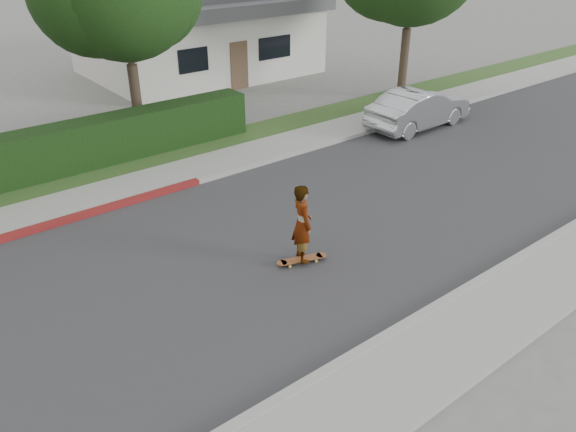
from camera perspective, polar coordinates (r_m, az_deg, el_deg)
name	(u,v)px	position (r m, az deg, el deg)	size (l,w,h in m)	color
ground	(250,252)	(13.14, -3.92, -3.71)	(120.00, 120.00, 0.00)	slate
road	(250,252)	(13.13, -3.92, -3.70)	(60.00, 8.00, 0.01)	#2D2D30
curb_near	(378,342)	(10.58, 9.14, -12.53)	(60.00, 0.20, 0.15)	#9E9E99
sidewalk_near	(416,370)	(10.18, 12.92, -15.03)	(60.00, 1.60, 0.12)	gray
curb_far	(167,190)	(16.27, -12.20, 2.56)	(60.00, 0.20, 0.15)	#9E9E99
sidewalk_far	(153,181)	(17.02, -13.59, 3.52)	(60.00, 1.60, 0.12)	gray
planting_strip	(130,164)	(18.39, -15.78, 5.07)	(60.00, 1.60, 0.10)	#2D4C1E
hedge	(19,161)	(17.90, -25.62, 5.10)	(15.00, 1.00, 1.50)	black
house	(196,29)	(29.41, -9.31, 18.27)	(10.60, 8.60, 4.30)	beige
skateboard	(302,259)	(12.66, 1.40, -4.42)	(1.20, 0.59, 0.11)	gold
skateboarder	(302,223)	(12.19, 1.45, -0.75)	(0.66, 0.43, 1.81)	white
car_silver	(419,109)	(21.49, 13.15, 10.57)	(1.52, 4.35, 1.43)	#B3B6BB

